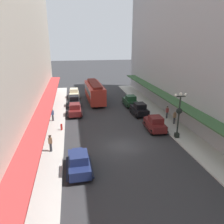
# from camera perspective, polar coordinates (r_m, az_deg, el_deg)

# --- Properties ---
(ground_plane) EXTENTS (200.00, 200.00, 0.00)m
(ground_plane) POSITION_cam_1_polar(r_m,az_deg,el_deg) (23.03, 2.76, -8.92)
(ground_plane) COLOR #2D2D30
(sidewalk_left) EXTENTS (3.00, 60.00, 0.15)m
(sidewalk_left) POSITION_cam_1_polar(r_m,az_deg,el_deg) (22.65, -16.35, -9.99)
(sidewalk_left) COLOR #B7B5AD
(sidewalk_left) RESTS_ON ground
(sidewalk_right) EXTENTS (3.00, 60.00, 0.15)m
(sidewalk_right) POSITION_cam_1_polar(r_m,az_deg,el_deg) (25.63, 19.44, -6.87)
(sidewalk_right) COLOR #B7B5AD
(sidewalk_right) RESTS_ON ground
(parked_car_0) EXTENTS (2.29, 4.31, 1.84)m
(parked_car_0) POSITION_cam_1_polar(r_m,az_deg,el_deg) (32.13, 7.14, 0.84)
(parked_car_0) COLOR black
(parked_car_0) RESTS_ON ground
(parked_car_1) EXTENTS (2.22, 4.29, 1.84)m
(parked_car_1) POSITION_cam_1_polar(r_m,az_deg,el_deg) (36.35, 4.81, 2.99)
(parked_car_1) COLOR #193D23
(parked_car_1) RESTS_ON ground
(parked_car_2) EXTENTS (2.27, 4.31, 1.84)m
(parked_car_2) POSITION_cam_1_polar(r_m,az_deg,el_deg) (26.97, 11.16, -2.86)
(parked_car_2) COLOR #591919
(parked_car_2) RESTS_ON ground
(parked_car_3) EXTENTS (2.20, 4.28, 1.84)m
(parked_car_3) POSITION_cam_1_polar(r_m,az_deg,el_deg) (42.09, -9.86, 4.92)
(parked_car_3) COLOR beige
(parked_car_3) RESTS_ON ground
(parked_car_4) EXTENTS (2.19, 4.28, 1.84)m
(parked_car_4) POSITION_cam_1_polar(r_m,az_deg,el_deg) (32.16, -9.67, 0.73)
(parked_car_4) COLOR #591919
(parked_car_4) RESTS_ON ground
(parked_car_5) EXTENTS (2.21, 4.29, 1.84)m
(parked_car_5) POSITION_cam_1_polar(r_m,az_deg,el_deg) (18.72, -8.66, -12.74)
(parked_car_5) COLOR #19234C
(parked_car_5) RESTS_ON ground
(parked_car_6) EXTENTS (2.16, 4.27, 1.84)m
(parked_car_6) POSITION_cam_1_polar(r_m,az_deg,el_deg) (36.61, -9.85, 2.90)
(parked_car_6) COLOR black
(parked_car_6) RESTS_ON ground
(streetcar) EXTENTS (2.79, 9.67, 3.46)m
(streetcar) POSITION_cam_1_polar(r_m,az_deg,el_deg) (38.81, -4.58, 5.45)
(streetcar) COLOR #A52D23
(streetcar) RESTS_ON ground
(lamp_post_with_clock) EXTENTS (1.42, 0.44, 5.16)m
(lamp_post_with_clock) POSITION_cam_1_polar(r_m,az_deg,el_deg) (24.68, 17.08, -0.31)
(lamp_post_with_clock) COLOR black
(lamp_post_with_clock) RESTS_ON sidewalk_right
(fire_hydrant) EXTENTS (0.24, 0.24, 0.82)m
(fire_hydrant) POSITION_cam_1_polar(r_m,az_deg,el_deg) (27.06, -13.05, -3.78)
(fire_hydrant) COLOR #B21E19
(fire_hydrant) RESTS_ON sidewalk_left
(pedestrian_0) EXTENTS (0.36, 0.24, 1.64)m
(pedestrian_0) POSITION_cam_1_polar(r_m,az_deg,el_deg) (29.28, 15.99, -1.42)
(pedestrian_0) COLOR #2D2D33
(pedestrian_0) RESTS_ON sidewalk_right
(pedestrian_1) EXTENTS (0.36, 0.28, 1.67)m
(pedestrian_1) POSITION_cam_1_polar(r_m,az_deg,el_deg) (22.18, -15.78, -7.84)
(pedestrian_1) COLOR #2D2D33
(pedestrian_1) RESTS_ON sidewalk_left
(pedestrian_2) EXTENTS (0.36, 0.28, 1.67)m
(pedestrian_2) POSITION_cam_1_polar(r_m,az_deg,el_deg) (31.12, 14.19, -0.05)
(pedestrian_2) COLOR #2D2D33
(pedestrian_2) RESTS_ON sidewalk_right
(pedestrian_3) EXTENTS (0.36, 0.24, 1.64)m
(pedestrian_3) POSITION_cam_1_polar(r_m,az_deg,el_deg) (30.28, -15.24, -0.70)
(pedestrian_3) COLOR #2D2D33
(pedestrian_3) RESTS_ON sidewalk_left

